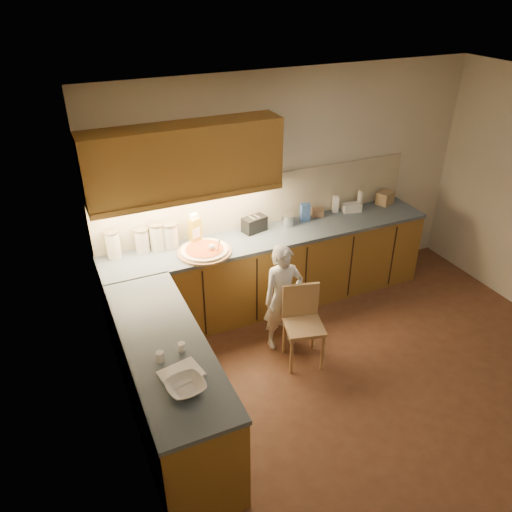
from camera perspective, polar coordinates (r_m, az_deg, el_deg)
name	(u,v)px	position (r m, az deg, el deg)	size (l,w,h in m)	color
room	(412,230)	(4.10, 17.36, 2.84)	(4.54, 4.50, 2.62)	#522F1C
l_counter	(243,301)	(5.20, -1.46, -5.20)	(3.77, 2.62, 0.92)	olive
backsplash	(262,200)	(5.61, 0.68, 6.41)	(3.75, 0.02, 0.58)	#C0B595
upper_cabinets	(185,161)	(4.95, -8.15, 10.74)	(1.95, 0.36, 0.73)	olive
pizza_on_board	(205,251)	(5.14, -5.87, 0.60)	(0.56, 0.56, 0.23)	tan
child	(283,298)	(5.04, 3.10, -4.82)	(0.42, 0.28, 1.16)	white
wooden_chair	(302,319)	(4.95, 5.33, -7.18)	(0.44, 0.44, 0.81)	tan
mixing_bowl	(186,387)	(3.59, -8.02, -14.60)	(0.27, 0.27, 0.07)	silver
canister_a	(113,244)	(5.17, -16.03, 1.28)	(0.15, 0.15, 0.30)	beige
canister_b	(142,240)	(5.21, -12.90, 1.77)	(0.15, 0.15, 0.27)	beige
canister_c	(157,237)	(5.22, -11.25, 2.20)	(0.16, 0.16, 0.30)	beige
canister_d	(170,235)	(5.24, -9.80, 2.37)	(0.18, 0.18, 0.29)	beige
oil_jug	(195,230)	(5.27, -6.99, 2.95)	(0.14, 0.12, 0.35)	#AD9922
toaster	(254,224)	(5.52, -0.18, 3.66)	(0.29, 0.21, 0.17)	black
steel_pot	(288,220)	(5.68, 3.63, 4.16)	(0.17, 0.17, 0.13)	silver
blue_box	(305,212)	(5.78, 5.62, 4.98)	(0.11, 0.07, 0.21)	#34569C
card_box_a	(317,212)	(5.93, 7.04, 4.98)	(0.13, 0.10, 0.10)	#A47C58
white_bottle	(335,204)	(6.05, 9.07, 5.86)	(0.07, 0.07, 0.20)	white
flat_pack	(351,207)	(6.14, 10.81, 5.49)	(0.22, 0.15, 0.09)	silver
tall_jar	(360,198)	(6.20, 11.84, 6.47)	(0.08, 0.08, 0.25)	beige
card_box_b	(385,198)	(6.41, 14.53, 6.46)	(0.20, 0.15, 0.15)	tan
dough_cloth	(181,374)	(3.72, -8.56, -13.17)	(0.29, 0.23, 0.02)	white
spice_jar_a	(160,357)	(3.83, -10.90, -11.22)	(0.06, 0.06, 0.08)	silver
spice_jar_b	(182,347)	(3.90, -8.49, -10.24)	(0.06, 0.06, 0.07)	white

